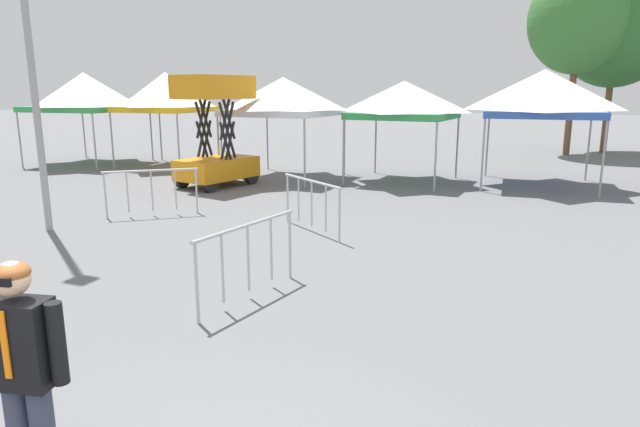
{
  "coord_description": "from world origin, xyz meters",
  "views": [
    {
      "loc": [
        2.11,
        -1.77,
        2.84
      ],
      "look_at": [
        -0.49,
        4.57,
        1.3
      ],
      "focal_mm": 30.97,
      "sensor_mm": 36.0,
      "label": 1
    }
  ],
  "objects_px": {
    "canopy_tent_behind_left": "(283,96)",
    "tree_behind_tents_center": "(617,23)",
    "scissor_lift": "(216,152)",
    "canopy_tent_left_of_center": "(166,92)",
    "canopy_tent_far_left": "(544,93)",
    "canopy_tent_right_of_center": "(404,100)",
    "crowd_barrier_mid_lot": "(312,195)",
    "canopy_tent_far_right": "(85,92)",
    "person_foreground": "(23,369)",
    "tree_behind_tents_right": "(579,19)",
    "crowd_barrier_near_person": "(151,184)",
    "crowd_barrier_by_lift": "(248,246)"
  },
  "relations": [
    {
      "from": "crowd_barrier_by_lift",
      "to": "crowd_barrier_near_person",
      "type": "xyz_separation_m",
      "value": [
        -4.59,
        3.68,
        0.0
      ]
    },
    {
      "from": "crowd_barrier_by_lift",
      "to": "crowd_barrier_mid_lot",
      "type": "bearing_deg",
      "value": 99.85
    },
    {
      "from": "canopy_tent_far_right",
      "to": "canopy_tent_behind_left",
      "type": "bearing_deg",
      "value": -1.88
    },
    {
      "from": "canopy_tent_far_left",
      "to": "crowd_barrier_mid_lot",
      "type": "xyz_separation_m",
      "value": [
        -4.11,
        -7.66,
        -1.98
      ]
    },
    {
      "from": "crowd_barrier_by_lift",
      "to": "tree_behind_tents_right",
      "type": "bearing_deg",
      "value": 77.64
    },
    {
      "from": "canopy_tent_left_of_center",
      "to": "tree_behind_tents_center",
      "type": "height_order",
      "value": "tree_behind_tents_center"
    },
    {
      "from": "canopy_tent_behind_left",
      "to": "scissor_lift",
      "type": "distance_m",
      "value": 2.95
    },
    {
      "from": "scissor_lift",
      "to": "crowd_barrier_mid_lot",
      "type": "distance_m",
      "value": 6.21
    },
    {
      "from": "canopy_tent_far_right",
      "to": "crowd_barrier_mid_lot",
      "type": "xyz_separation_m",
      "value": [
        12.16,
        -6.44,
        -2.0
      ]
    },
    {
      "from": "canopy_tent_far_right",
      "to": "crowd_barrier_near_person",
      "type": "relative_size",
      "value": 2.28
    },
    {
      "from": "tree_behind_tents_center",
      "to": "crowd_barrier_near_person",
      "type": "relative_size",
      "value": 5.13
    },
    {
      "from": "canopy_tent_right_of_center",
      "to": "canopy_tent_far_left",
      "type": "relative_size",
      "value": 0.91
    },
    {
      "from": "canopy_tent_behind_left",
      "to": "canopy_tent_far_right",
      "type": "bearing_deg",
      "value": 178.12
    },
    {
      "from": "canopy_tent_behind_left",
      "to": "tree_behind_tents_right",
      "type": "height_order",
      "value": "tree_behind_tents_right"
    },
    {
      "from": "canopy_tent_left_of_center",
      "to": "crowd_barrier_near_person",
      "type": "xyz_separation_m",
      "value": [
        4.89,
        -7.08,
        -2.0
      ]
    },
    {
      "from": "canopy_tent_behind_left",
      "to": "canopy_tent_right_of_center",
      "type": "relative_size",
      "value": 1.06
    },
    {
      "from": "canopy_tent_far_right",
      "to": "scissor_lift",
      "type": "xyz_separation_m",
      "value": [
        7.38,
        -2.48,
        -1.71
      ]
    },
    {
      "from": "scissor_lift",
      "to": "crowd_barrier_by_lift",
      "type": "distance_m",
      "value": 9.42
    },
    {
      "from": "scissor_lift",
      "to": "canopy_tent_left_of_center",
      "type": "bearing_deg",
      "value": 142.93
    },
    {
      "from": "canopy_tent_far_right",
      "to": "tree_behind_tents_right",
      "type": "distance_m",
      "value": 20.37
    },
    {
      "from": "canopy_tent_left_of_center",
      "to": "tree_behind_tents_center",
      "type": "relative_size",
      "value": 0.41
    },
    {
      "from": "person_foreground",
      "to": "canopy_tent_far_left",
      "type": "bearing_deg",
      "value": 79.35
    },
    {
      "from": "crowd_barrier_mid_lot",
      "to": "scissor_lift",
      "type": "bearing_deg",
      "value": 140.36
    },
    {
      "from": "canopy_tent_far_left",
      "to": "tree_behind_tents_right",
      "type": "bearing_deg",
      "value": 83.53
    },
    {
      "from": "canopy_tent_behind_left",
      "to": "canopy_tent_far_left",
      "type": "bearing_deg",
      "value": 11.03
    },
    {
      "from": "tree_behind_tents_right",
      "to": "crowd_barrier_near_person",
      "type": "xyz_separation_m",
      "value": [
        -9.09,
        -16.83,
        -4.98
      ]
    },
    {
      "from": "person_foreground",
      "to": "tree_behind_tents_right",
      "type": "relative_size",
      "value": 0.22
    },
    {
      "from": "canopy_tent_behind_left",
      "to": "tree_behind_tents_center",
      "type": "height_order",
      "value": "tree_behind_tents_center"
    },
    {
      "from": "tree_behind_tents_center",
      "to": "crowd_barrier_near_person",
      "type": "bearing_deg",
      "value": -120.22
    },
    {
      "from": "canopy_tent_far_right",
      "to": "canopy_tent_far_left",
      "type": "relative_size",
      "value": 1.1
    },
    {
      "from": "person_foreground",
      "to": "crowd_barrier_mid_lot",
      "type": "xyz_separation_m",
      "value": [
        -1.22,
        7.72,
        -0.28
      ]
    },
    {
      "from": "canopy_tent_behind_left",
      "to": "canopy_tent_far_left",
      "type": "height_order",
      "value": "canopy_tent_far_left"
    },
    {
      "from": "person_foreground",
      "to": "canopy_tent_left_of_center",
      "type": "bearing_deg",
      "value": 124.28
    },
    {
      "from": "canopy_tent_left_of_center",
      "to": "scissor_lift",
      "type": "bearing_deg",
      "value": -37.07
    },
    {
      "from": "canopy_tent_left_of_center",
      "to": "canopy_tent_far_right",
      "type": "bearing_deg",
      "value": -170.11
    },
    {
      "from": "canopy_tent_far_right",
      "to": "canopy_tent_behind_left",
      "type": "height_order",
      "value": "canopy_tent_far_right"
    },
    {
      "from": "canopy_tent_behind_left",
      "to": "scissor_lift",
      "type": "height_order",
      "value": "scissor_lift"
    },
    {
      "from": "person_foreground",
      "to": "crowd_barrier_near_person",
      "type": "relative_size",
      "value": 1.08
    },
    {
      "from": "canopy_tent_right_of_center",
      "to": "canopy_tent_far_right",
      "type": "bearing_deg",
      "value": -177.96
    },
    {
      "from": "canopy_tent_behind_left",
      "to": "person_foreground",
      "type": "distance_m",
      "value": 14.78
    },
    {
      "from": "canopy_tent_far_left",
      "to": "canopy_tent_right_of_center",
      "type": "bearing_deg",
      "value": -168.78
    },
    {
      "from": "canopy_tent_far_right",
      "to": "canopy_tent_left_of_center",
      "type": "bearing_deg",
      "value": 9.89
    },
    {
      "from": "canopy_tent_far_right",
      "to": "canopy_tent_behind_left",
      "type": "xyz_separation_m",
      "value": [
        8.55,
        -0.28,
        -0.12
      ]
    },
    {
      "from": "canopy_tent_behind_left",
      "to": "crowd_barrier_mid_lot",
      "type": "distance_m",
      "value": 7.38
    },
    {
      "from": "scissor_lift",
      "to": "crowd_barrier_mid_lot",
      "type": "xyz_separation_m",
      "value": [
        4.78,
        -3.96,
        -0.28
      ]
    },
    {
      "from": "person_foreground",
      "to": "crowd_barrier_near_person",
      "type": "xyz_separation_m",
      "value": [
        -5.16,
        7.66,
        -0.28
      ]
    },
    {
      "from": "person_foreground",
      "to": "canopy_tent_right_of_center",
      "type": "bearing_deg",
      "value": 94.17
    },
    {
      "from": "canopy_tent_behind_left",
      "to": "crowd_barrier_near_person",
      "type": "bearing_deg",
      "value": -93.07
    },
    {
      "from": "canopy_tent_far_right",
      "to": "tree_behind_tents_right",
      "type": "bearing_deg",
      "value": 30.84
    },
    {
      "from": "crowd_barrier_near_person",
      "to": "tree_behind_tents_right",
      "type": "bearing_deg",
      "value": 61.64
    }
  ]
}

